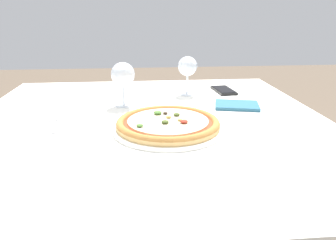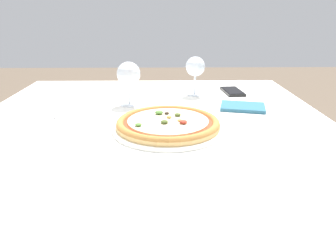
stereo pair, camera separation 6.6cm
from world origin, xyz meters
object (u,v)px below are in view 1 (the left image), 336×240
fork (53,123)px  cell_phone (224,90)px  wine_glass_far_left (123,75)px  wine_glass_far_right (187,67)px  pizza_plate (168,124)px  dining_table (150,143)px

fork → cell_phone: cell_phone is taller
wine_glass_far_left → wine_glass_far_right: (0.25, 0.14, -0.00)m
pizza_plate → wine_glass_far_right: bearing=74.1°
pizza_plate → fork: 0.35m
dining_table → wine_glass_far_left: wine_glass_far_left is taller
cell_phone → dining_table: bearing=-133.7°
fork → cell_phone: bearing=29.5°
pizza_plate → wine_glass_far_left: 0.31m
pizza_plate → fork: size_ratio=1.89×
dining_table → fork: (-0.29, -0.01, 0.08)m
fork → wine_glass_far_left: (0.21, 0.17, 0.11)m
dining_table → fork: fork is taller
cell_phone → fork: bearing=-150.5°
wine_glass_far_left → cell_phone: bearing=23.2°
wine_glass_far_left → cell_phone: 0.45m
pizza_plate → cell_phone: (0.27, 0.43, -0.01)m
dining_table → cell_phone: bearing=46.3°
dining_table → pizza_plate: (0.05, -0.09, 0.10)m
wine_glass_far_left → fork: bearing=-140.1°
fork → wine_glass_far_right: (0.45, 0.31, 0.11)m
fork → wine_glass_far_right: 0.56m
dining_table → pizza_plate: 0.14m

